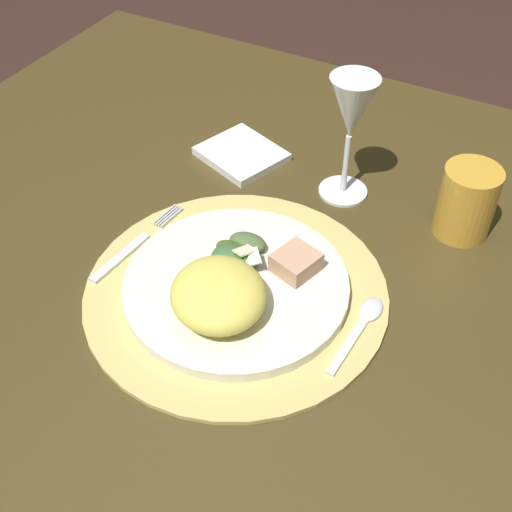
{
  "coord_description": "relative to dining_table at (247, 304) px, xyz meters",
  "views": [
    {
      "loc": [
        0.32,
        -0.57,
        1.31
      ],
      "look_at": [
        0.04,
        -0.05,
        0.74
      ],
      "focal_mm": 47.39,
      "sensor_mm": 36.0,
      "label": 1
    }
  ],
  "objects": [
    {
      "name": "salad_greens",
      "position": [
        0.03,
        -0.06,
        0.17
      ],
      "size": [
        0.07,
        0.08,
        0.03
      ],
      "color": "#3C591A",
      "rests_on": "dinner_plate"
    },
    {
      "name": "amber_tumbler",
      "position": [
        0.24,
        0.14,
        0.18
      ],
      "size": [
        0.07,
        0.07,
        0.1
      ],
      "primitive_type": "cylinder",
      "color": "gold",
      "rests_on": "dining_table"
    },
    {
      "name": "bread_piece",
      "position": [
        0.09,
        -0.05,
        0.17
      ],
      "size": [
        0.06,
        0.06,
        0.02
      ],
      "primitive_type": "cube",
      "rotation": [
        0.0,
        0.0,
        2.85
      ],
      "color": "tan",
      "rests_on": "dinner_plate"
    },
    {
      "name": "placemat",
      "position": [
        0.04,
        -0.1,
        0.14
      ],
      "size": [
        0.36,
        0.36,
        0.01
      ],
      "primitive_type": "cylinder",
      "color": "tan",
      "rests_on": "dining_table"
    },
    {
      "name": "ground_plane",
      "position": [
        0.0,
        0.0,
        -0.58
      ],
      "size": [
        6.0,
        6.0,
        0.0
      ],
      "primitive_type": "plane",
      "color": "#34201A"
    },
    {
      "name": "fork",
      "position": [
        -0.11,
        -0.09,
        0.15
      ],
      "size": [
        0.03,
        0.17,
        0.0
      ],
      "color": "silver",
      "rests_on": "placemat"
    },
    {
      "name": "dinner_plate",
      "position": [
        0.04,
        -0.1,
        0.15
      ],
      "size": [
        0.27,
        0.27,
        0.01
      ],
      "primitive_type": "cylinder",
      "color": "silver",
      "rests_on": "placemat"
    },
    {
      "name": "spoon",
      "position": [
        0.19,
        -0.07,
        0.15
      ],
      "size": [
        0.02,
        0.13,
        0.01
      ],
      "color": "silver",
      "rests_on": "placemat"
    },
    {
      "name": "wine_glass",
      "position": [
        0.08,
        0.14,
        0.26
      ],
      "size": [
        0.07,
        0.07,
        0.18
      ],
      "color": "silver",
      "rests_on": "dining_table"
    },
    {
      "name": "pasta_serving",
      "position": [
        0.05,
        -0.14,
        0.18
      ],
      "size": [
        0.16,
        0.16,
        0.05
      ],
      "primitive_type": "ellipsoid",
      "rotation": [
        0.0,
        0.0,
        2.35
      ],
      "color": "#DFD156",
      "rests_on": "dinner_plate"
    },
    {
      "name": "dining_table",
      "position": [
        0.0,
        0.0,
        0.0
      ],
      "size": [
        1.12,
        0.95,
        0.72
      ],
      "color": "#413518",
      "rests_on": "ground"
    },
    {
      "name": "napkin",
      "position": [
        -0.09,
        0.15,
        0.14
      ],
      "size": [
        0.14,
        0.13,
        0.01
      ],
      "primitive_type": "cube",
      "rotation": [
        0.0,
        0.0,
        -0.35
      ],
      "color": "white",
      "rests_on": "dining_table"
    }
  ]
}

